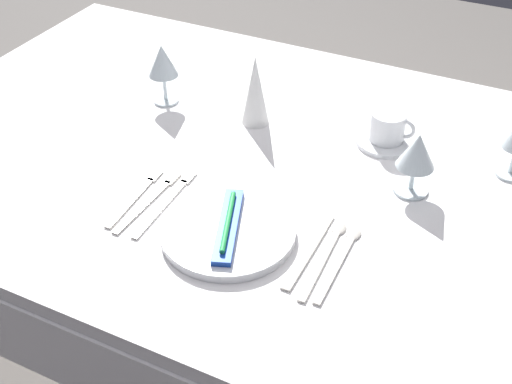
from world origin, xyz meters
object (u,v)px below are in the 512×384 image
(dinner_knife, at_px, (308,253))
(coffee_cup_left, at_px, (388,126))
(fork_salad, at_px, (137,195))
(wine_glass_centre, at_px, (163,63))
(dinner_plate, at_px, (228,232))
(spoon_soup, at_px, (328,250))
(napkin_folded, at_px, (255,90))
(spoon_dessert, at_px, (343,254))
(toothbrush_package, at_px, (228,225))
(wine_glass_left, at_px, (417,153))
(fork_outer, at_px, (168,201))
(fork_inner, at_px, (150,199))

(dinner_knife, height_order, coffee_cup_left, coffee_cup_left)
(fork_salad, bearing_deg, wine_glass_centre, 113.08)
(dinner_plate, bearing_deg, spoon_soup, 12.63)
(napkin_folded, bearing_deg, wine_glass_centre, -177.40)
(spoon_dessert, xyz_separation_m, napkin_folded, (-0.35, 0.34, 0.08))
(toothbrush_package, bearing_deg, fork_salad, 173.63)
(dinner_plate, relative_size, coffee_cup_left, 2.50)
(toothbrush_package, xyz_separation_m, spoon_soup, (0.19, 0.04, -0.02))
(spoon_soup, height_order, wine_glass_left, wine_glass_left)
(spoon_soup, height_order, spoon_dessert, same)
(coffee_cup_left, xyz_separation_m, wine_glass_left, (0.10, -0.15, 0.05))
(spoon_soup, relative_size, coffee_cup_left, 2.21)
(coffee_cup_left, bearing_deg, toothbrush_package, -111.89)
(spoon_soup, xyz_separation_m, napkin_folded, (-0.32, 0.34, 0.08))
(toothbrush_package, distance_m, spoon_dessert, 0.22)
(toothbrush_package, distance_m, napkin_folded, 0.41)
(fork_salad, relative_size, spoon_dessert, 0.93)
(dinner_knife, xyz_separation_m, wine_glass_left, (0.12, 0.27, 0.09))
(fork_salad, xyz_separation_m, wine_glass_centre, (-0.15, 0.35, 0.10))
(spoon_dessert, distance_m, wine_glass_left, 0.27)
(toothbrush_package, bearing_deg, fork_outer, 167.06)
(fork_inner, xyz_separation_m, wine_glass_left, (0.47, 0.26, 0.09))
(fork_inner, distance_m, dinner_knife, 0.35)
(spoon_soup, xyz_separation_m, wine_glass_centre, (-0.56, 0.33, 0.10))
(fork_outer, distance_m, wine_glass_left, 0.51)
(fork_outer, bearing_deg, spoon_dessert, 1.00)
(fork_outer, xyz_separation_m, spoon_dessert, (0.37, 0.01, 0.00))
(wine_glass_centre, bearing_deg, napkin_folded, 2.60)
(napkin_folded, bearing_deg, dinner_plate, -71.19)
(wine_glass_centre, distance_m, napkin_folded, 0.24)
(wine_glass_left, bearing_deg, toothbrush_package, -133.67)
(fork_outer, height_order, napkin_folded, napkin_folded)
(wine_glass_centre, bearing_deg, dinner_knife, -33.89)
(fork_inner, bearing_deg, spoon_dessert, 2.50)
(fork_salad, xyz_separation_m, spoon_soup, (0.41, 0.02, -0.00))
(dinner_knife, bearing_deg, toothbrush_package, -173.08)
(wine_glass_left, bearing_deg, dinner_plate, -133.67)
(dinner_plate, xyz_separation_m, spoon_soup, (0.19, 0.04, -0.01))
(napkin_folded, bearing_deg, dinner_knife, -51.94)
(fork_inner, relative_size, napkin_folded, 1.27)
(fork_salad, relative_size, dinner_knife, 0.92)
(fork_outer, distance_m, fork_inner, 0.04)
(dinner_plate, height_order, napkin_folded, napkin_folded)
(dinner_plate, height_order, toothbrush_package, toothbrush_package)
(dinner_plate, relative_size, wine_glass_left, 1.86)
(dinner_knife, bearing_deg, coffee_cup_left, 87.31)
(coffee_cup_left, relative_size, napkin_folded, 0.60)
(dinner_plate, relative_size, napkin_folded, 1.49)
(fork_outer, xyz_separation_m, dinner_knife, (0.31, -0.02, 0.00))
(fork_outer, distance_m, napkin_folded, 0.36)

